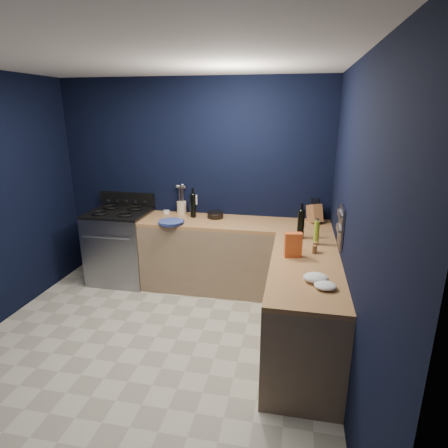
% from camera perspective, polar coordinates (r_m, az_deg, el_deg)
% --- Properties ---
extents(floor, '(3.50, 3.50, 0.02)m').
position_cam_1_polar(floor, '(3.83, -11.65, -18.62)').
color(floor, beige).
rests_on(floor, ground).
extents(ceiling, '(3.50, 3.50, 0.02)m').
position_cam_1_polar(ceiling, '(3.15, -14.77, 23.98)').
color(ceiling, silver).
rests_on(ceiling, ground).
extents(wall_back, '(3.50, 0.02, 2.60)m').
position_cam_1_polar(wall_back, '(4.86, -4.66, 6.36)').
color(wall_back, black).
rests_on(wall_back, ground).
extents(wall_right, '(0.02, 3.50, 2.60)m').
position_cam_1_polar(wall_right, '(3.01, 19.26, -1.39)').
color(wall_right, black).
rests_on(wall_right, ground).
extents(cab_back, '(2.30, 0.63, 0.86)m').
position_cam_1_polar(cab_back, '(4.68, 1.64, -5.16)').
color(cab_back, '#8E7256').
rests_on(cab_back, floor).
extents(top_back, '(2.30, 0.63, 0.04)m').
position_cam_1_polar(top_back, '(4.53, 1.69, 0.11)').
color(top_back, brown).
rests_on(top_back, cab_back).
extents(cab_right, '(0.63, 1.67, 0.86)m').
position_cam_1_polar(cab_right, '(3.60, 12.02, -12.90)').
color(cab_right, '#8E7256').
rests_on(cab_right, floor).
extents(top_right, '(0.63, 1.67, 0.04)m').
position_cam_1_polar(top_right, '(3.39, 12.49, -6.31)').
color(top_right, brown).
rests_on(top_right, cab_right).
extents(gas_range, '(0.76, 0.66, 0.92)m').
position_cam_1_polar(gas_range, '(5.12, -15.57, -3.46)').
color(gas_range, gray).
rests_on(gas_range, floor).
extents(oven_door, '(0.59, 0.02, 0.42)m').
position_cam_1_polar(oven_door, '(4.86, -17.19, -4.84)').
color(oven_door, black).
rests_on(oven_door, gas_range).
extents(cooktop, '(0.76, 0.66, 0.03)m').
position_cam_1_polar(cooktop, '(4.97, -16.00, 1.67)').
color(cooktop, black).
rests_on(cooktop, gas_range).
extents(backguard, '(0.76, 0.06, 0.20)m').
position_cam_1_polar(backguard, '(5.21, -14.63, 3.66)').
color(backguard, black).
rests_on(backguard, gas_range).
extents(spice_panel, '(0.02, 0.28, 0.38)m').
position_cam_1_polar(spice_panel, '(3.56, 17.56, -0.43)').
color(spice_panel, gray).
rests_on(spice_panel, wall_right).
extents(wall_outlet, '(0.09, 0.02, 0.13)m').
position_cam_1_polar(wall_outlet, '(4.89, -4.66, 3.78)').
color(wall_outlet, white).
rests_on(wall_outlet, wall_back).
extents(plate_stack, '(0.33, 0.33, 0.04)m').
position_cam_1_polar(plate_stack, '(4.48, -8.16, 0.26)').
color(plate_stack, '#374C97').
rests_on(plate_stack, top_back).
extents(ramekin, '(0.11, 0.11, 0.03)m').
position_cam_1_polar(ramekin, '(4.96, -8.85, 1.87)').
color(ramekin, white).
rests_on(ramekin, top_back).
extents(utensil_crock, '(0.13, 0.13, 0.16)m').
position_cam_1_polar(utensil_crock, '(4.91, -6.53, 2.57)').
color(utensil_crock, beige).
rests_on(utensil_crock, top_back).
extents(wine_bottle_back, '(0.09, 0.09, 0.29)m').
position_cam_1_polar(wine_bottle_back, '(4.70, -4.78, 2.80)').
color(wine_bottle_back, black).
rests_on(wine_bottle_back, top_back).
extents(lemon_basket, '(0.25, 0.25, 0.08)m').
position_cam_1_polar(lemon_basket, '(4.67, -1.35, 1.39)').
color(lemon_basket, black).
rests_on(lemon_basket, top_back).
extents(knife_block, '(0.21, 0.28, 0.27)m').
position_cam_1_polar(knife_block, '(4.61, 13.76, 1.58)').
color(knife_block, brown).
rests_on(knife_block, top_back).
extents(wine_bottle_right, '(0.09, 0.09, 0.30)m').
position_cam_1_polar(wine_bottle_right, '(3.99, 11.74, -0.11)').
color(wine_bottle_right, black).
rests_on(wine_bottle_right, top_right).
extents(oil_bottle, '(0.06, 0.06, 0.25)m').
position_cam_1_polar(oil_bottle, '(3.85, 14.04, -1.32)').
color(oil_bottle, olive).
rests_on(oil_bottle, top_right).
extents(spice_jar_near, '(0.05, 0.05, 0.10)m').
position_cam_1_polar(spice_jar_near, '(3.66, 13.80, -3.48)').
color(spice_jar_near, olive).
rests_on(spice_jar_near, top_right).
extents(spice_jar_far, '(0.05, 0.05, 0.08)m').
position_cam_1_polar(spice_jar_far, '(3.62, 13.68, -3.84)').
color(spice_jar_far, olive).
rests_on(spice_jar_far, top_right).
extents(crouton_bag, '(0.17, 0.10, 0.23)m').
position_cam_1_polar(crouton_bag, '(3.48, 10.57, -3.17)').
color(crouton_bag, red).
rests_on(crouton_bag, top_right).
extents(towel_front, '(0.24, 0.23, 0.07)m').
position_cam_1_polar(towel_front, '(3.05, 13.95, -8.04)').
color(towel_front, white).
rests_on(towel_front, top_right).
extents(towel_end, '(0.20, 0.19, 0.05)m').
position_cam_1_polar(towel_end, '(2.97, 15.32, -9.13)').
color(towel_end, white).
rests_on(towel_end, top_right).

